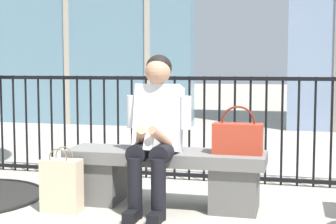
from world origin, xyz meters
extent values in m
plane|color=#A8A091|center=(0.00, 0.00, 0.00)|extent=(60.00, 60.00, 0.00)
cube|color=slate|center=(0.00, 0.00, 0.40)|extent=(1.60, 0.44, 0.10)
cube|color=#605E5B|center=(-0.56, 0.00, 0.17)|extent=(0.36, 0.37, 0.35)
cube|color=#605E5B|center=(0.56, 0.00, 0.17)|extent=(0.36, 0.37, 0.35)
cylinder|color=black|center=(-0.13, -0.18, 0.47)|extent=(0.15, 0.40, 0.15)
cylinder|color=black|center=(-0.13, -0.38, 0.23)|extent=(0.11, 0.11, 0.45)
cube|color=black|center=(-0.13, -0.44, 0.04)|extent=(0.09, 0.22, 0.08)
cylinder|color=black|center=(0.05, -0.18, 0.47)|extent=(0.15, 0.40, 0.15)
cylinder|color=black|center=(0.05, -0.38, 0.23)|extent=(0.11, 0.11, 0.45)
cube|color=black|center=(0.05, -0.44, 0.04)|extent=(0.09, 0.22, 0.08)
cube|color=silver|center=(-0.04, -0.04, 0.71)|extent=(0.36, 0.30, 0.55)
cylinder|color=silver|center=(-0.26, -0.04, 0.76)|extent=(0.08, 0.08, 0.26)
cylinder|color=tan|center=(-0.12, -0.26, 0.59)|extent=(0.16, 0.28, 0.20)
cylinder|color=silver|center=(0.18, -0.04, 0.76)|extent=(0.08, 0.08, 0.26)
cylinder|color=tan|center=(0.04, -0.26, 0.59)|extent=(0.16, 0.28, 0.20)
cube|color=silver|center=(-0.04, -0.32, 0.57)|extent=(0.07, 0.10, 0.13)
sphere|color=tan|center=(-0.04, -0.06, 1.08)|extent=(0.20, 0.20, 0.20)
sphere|color=black|center=(-0.04, -0.03, 1.11)|extent=(0.20, 0.20, 0.20)
cube|color=#B23823|center=(0.58, -0.01, 0.57)|extent=(0.38, 0.16, 0.23)
torus|color=maroon|center=(0.58, -0.01, 0.69)|extent=(0.26, 0.02, 0.26)
cube|color=beige|center=(-0.73, -0.36, 0.20)|extent=(0.30, 0.15, 0.41)
torus|color=#685E4C|center=(-0.73, -0.41, 0.43)|extent=(0.15, 0.01, 0.15)
torus|color=#685E4C|center=(-0.73, -0.30, 0.43)|extent=(0.15, 0.01, 0.15)
cylinder|color=black|center=(-2.07, 0.96, 0.51)|extent=(0.02, 0.02, 1.03)
cylinder|color=black|center=(-1.92, 0.96, 0.51)|extent=(0.02, 0.02, 1.03)
cylinder|color=black|center=(-1.77, 0.96, 0.51)|extent=(0.02, 0.02, 1.03)
cylinder|color=black|center=(-1.63, 0.96, 0.51)|extent=(0.02, 0.02, 1.03)
cylinder|color=black|center=(-1.48, 0.96, 0.51)|extent=(0.02, 0.02, 1.03)
cylinder|color=black|center=(-1.33, 0.96, 0.51)|extent=(0.02, 0.02, 1.03)
cylinder|color=black|center=(-1.18, 0.96, 0.51)|extent=(0.02, 0.02, 1.03)
cylinder|color=black|center=(-1.03, 0.96, 0.51)|extent=(0.02, 0.02, 1.03)
cylinder|color=black|center=(-0.89, 0.96, 0.51)|extent=(0.02, 0.02, 1.03)
cylinder|color=black|center=(-0.74, 0.96, 0.51)|extent=(0.02, 0.02, 1.03)
cylinder|color=black|center=(-0.59, 0.96, 0.51)|extent=(0.02, 0.02, 1.03)
cylinder|color=black|center=(-0.44, 0.96, 0.51)|extent=(0.02, 0.02, 1.03)
cylinder|color=black|center=(-0.30, 0.96, 0.51)|extent=(0.02, 0.02, 1.03)
cylinder|color=black|center=(-0.15, 0.96, 0.51)|extent=(0.02, 0.02, 1.03)
cylinder|color=black|center=(0.00, 0.96, 0.51)|extent=(0.02, 0.02, 1.03)
cylinder|color=black|center=(0.15, 0.96, 0.51)|extent=(0.02, 0.02, 1.03)
cylinder|color=black|center=(0.30, 0.96, 0.51)|extent=(0.02, 0.02, 1.03)
cylinder|color=black|center=(0.44, 0.96, 0.51)|extent=(0.02, 0.02, 1.03)
cylinder|color=black|center=(0.59, 0.96, 0.51)|extent=(0.02, 0.02, 1.03)
cylinder|color=black|center=(0.74, 0.96, 0.51)|extent=(0.02, 0.02, 1.03)
cylinder|color=black|center=(0.89, 0.96, 0.51)|extent=(0.02, 0.02, 1.03)
cylinder|color=black|center=(1.03, 0.96, 0.51)|extent=(0.02, 0.02, 1.03)
cylinder|color=black|center=(1.18, 0.96, 0.51)|extent=(0.02, 0.02, 1.03)
cylinder|color=black|center=(1.33, 0.96, 0.51)|extent=(0.02, 0.02, 1.03)
cube|color=black|center=(0.00, 0.96, 0.05)|extent=(7.10, 0.04, 0.04)
cube|color=black|center=(0.00, 0.96, 1.01)|extent=(7.10, 0.04, 0.04)
camera|label=1|loc=(1.00, -3.86, 1.11)|focal=53.94mm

